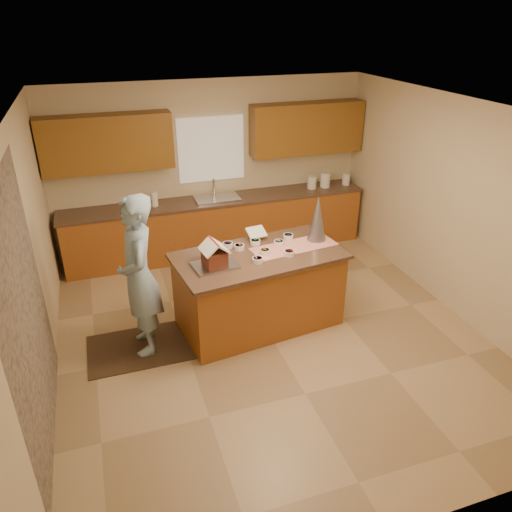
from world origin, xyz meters
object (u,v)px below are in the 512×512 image
island_base (259,291)px  boy (139,276)px  gingerbread_house (214,255)px  tinsel_tree (317,218)px

island_base → boy: bearing=174.5°
boy → gingerbread_house: 0.86m
gingerbread_house → boy: bearing=174.5°
island_base → boy: (-1.42, -0.05, 0.49)m
island_base → tinsel_tree: tinsel_tree is taller
tinsel_tree → boy: 2.28m
island_base → gingerbread_house: (-0.58, -0.13, 0.65)m
boy → island_base: bearing=92.6°
island_base → tinsel_tree: (0.82, 0.16, 0.81)m
boy → gingerbread_house: (0.84, -0.08, 0.17)m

